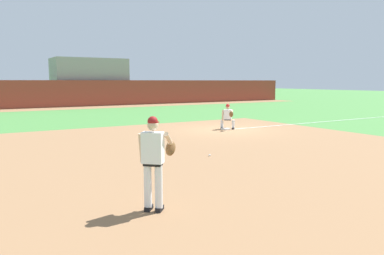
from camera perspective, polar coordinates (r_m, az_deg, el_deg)
name	(u,v)px	position (r m, az deg, el deg)	size (l,w,h in m)	color
ground_plane	(226,130)	(19.47, 5.16, -0.37)	(160.00, 160.00, 0.00)	#47843D
infield_dirt_patch	(206,152)	(13.38, 2.15, -3.75)	(18.00, 18.00, 0.01)	#936B47
warning_track_strip	(105,107)	(37.46, -13.18, 3.06)	(48.00, 3.20, 0.01)	#936B47
foul_line_stripe	(317,122)	(24.16, 18.51, 0.76)	(13.80, 0.10, 0.00)	white
first_base_bag	(226,129)	(19.47, 5.16, -0.24)	(0.38, 0.38, 0.09)	white
baseball	(210,155)	(12.65, 2.70, -4.24)	(0.07, 0.07, 0.07)	white
pitcher	(154,158)	(7.25, -5.77, -4.59)	(0.85, 0.55, 1.86)	black
first_baseman	(228,115)	(19.66, 5.49, 1.85)	(0.71, 1.09, 1.34)	black
outfield_wall	(98,93)	(39.30, -14.13, 5.11)	(48.00, 0.50, 2.60)	brown
stadium_seating_block	(90,81)	(42.07, -15.33, 6.79)	(7.52, 4.20, 4.90)	gray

